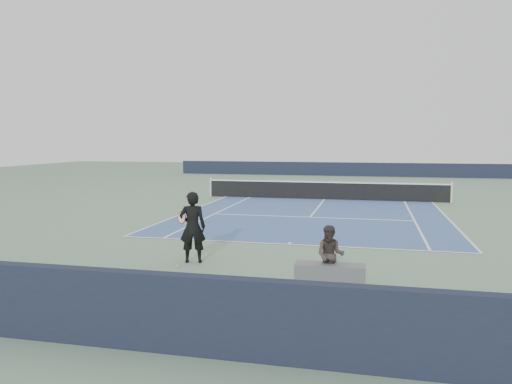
% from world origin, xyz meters
% --- Properties ---
extents(ground, '(80.00, 80.00, 0.00)m').
position_xyz_m(ground, '(0.00, 0.00, 0.00)').
color(ground, slate).
extents(court_surface, '(10.97, 23.77, 0.01)m').
position_xyz_m(court_surface, '(0.00, 0.00, 0.01)').
color(court_surface, '#3B578B').
rests_on(court_surface, ground).
extents(tennis_net, '(12.90, 0.10, 1.07)m').
position_xyz_m(tennis_net, '(0.00, 0.00, 0.50)').
color(tennis_net, silver).
rests_on(tennis_net, ground).
extents(windscreen_far, '(30.00, 0.25, 1.20)m').
position_xyz_m(windscreen_far, '(0.00, 17.88, 0.60)').
color(windscreen_far, black).
rests_on(windscreen_far, ground).
extents(windscreen_near, '(30.00, 0.25, 1.20)m').
position_xyz_m(windscreen_near, '(0.00, -19.88, 0.60)').
color(windscreen_near, black).
rests_on(windscreen_near, ground).
extents(tennis_player, '(0.85, 0.66, 1.86)m').
position_xyz_m(tennis_player, '(-2.08, -14.60, 0.93)').
color(tennis_player, black).
rests_on(tennis_player, ground).
extents(tennis_ball, '(0.06, 0.06, 0.06)m').
position_xyz_m(tennis_ball, '(-2.27, -15.18, 0.03)').
color(tennis_ball, '#C2EA30').
rests_on(tennis_ball, ground).
extents(spectator_bench, '(1.55, 0.61, 1.34)m').
position_xyz_m(spectator_bench, '(1.58, -15.92, 0.48)').
color(spectator_bench, '#57585C').
rests_on(spectator_bench, ground).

